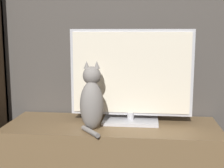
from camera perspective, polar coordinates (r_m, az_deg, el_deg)
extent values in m
cube|color=#47423D|center=(2.19, 0.86, 14.92)|extent=(4.80, 0.05, 2.60)
cube|color=brown|center=(2.07, 0.00, -14.26)|extent=(1.33, 0.49, 0.52)
cube|color=#B7B7BC|center=(2.03, 3.42, -6.71)|extent=(0.35, 0.21, 0.02)
cylinder|color=#B7B7BC|center=(2.02, 3.43, -5.80)|extent=(0.04, 0.04, 0.05)
cube|color=#B7B7BC|center=(1.97, 3.52, 2.07)|extent=(0.77, 0.02, 0.54)
cube|color=silver|center=(1.95, 3.50, 2.01)|extent=(0.74, 0.01, 0.51)
ellipsoid|color=gray|center=(1.85, -3.72, -3.93)|extent=(0.15, 0.14, 0.29)
ellipsoid|color=black|center=(1.90, -3.57, -4.04)|extent=(0.08, 0.05, 0.16)
sphere|color=gray|center=(1.84, -3.70, 1.56)|extent=(0.12, 0.12, 0.11)
cone|color=gray|center=(1.84, -4.65, 3.52)|extent=(0.04, 0.04, 0.04)
cone|color=gray|center=(1.83, -2.79, 3.51)|extent=(0.04, 0.04, 0.04)
cylinder|color=gray|center=(1.80, -3.98, -8.66)|extent=(0.13, 0.15, 0.03)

